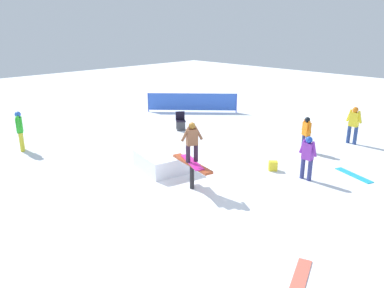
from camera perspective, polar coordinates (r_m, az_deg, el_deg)
name	(u,v)px	position (r m, az deg, el deg)	size (l,w,h in m)	color
ground_plane	(192,188)	(11.89, 0.00, -6.76)	(60.00, 60.00, 0.00)	white
rail_feature	(192,167)	(11.61, 0.00, -3.55)	(1.91, 0.68, 0.87)	black
snow_kicker_ramp	(163,161)	(13.33, -4.45, -2.61)	(1.80, 1.50, 0.60)	white
main_rider_on_rail	(192,143)	(11.34, 0.00, 0.10)	(1.40, 0.85, 1.28)	#CA218C
bystander_yellow	(354,123)	(17.36, 23.41, 2.93)	(0.68, 0.24, 1.61)	navy
bystander_orange	(306,132)	(15.63, 17.01, 1.70)	(0.59, 0.35, 1.43)	#3C4076
bystander_purple	(308,156)	(12.81, 17.19, -1.71)	(0.65, 0.22, 1.49)	navy
bystander_green	(20,129)	(16.56, -24.76, 2.11)	(0.67, 0.37, 1.63)	gold
loose_snowboard_cyan	(354,175)	(13.98, 23.41, -4.38)	(1.45, 0.28, 0.02)	#1DACD3
loose_snowboard_coral	(300,279)	(8.39, 16.09, -19.13)	(1.42, 0.28, 0.02)	#F26853
folding_chair	(181,121)	(18.20, -1.76, 3.46)	(0.61, 0.61, 0.88)	#3F3F44
backpack_on_snow	(273,166)	(13.52, 12.23, -3.27)	(0.30, 0.22, 0.34)	yellow
safety_fence	(192,102)	(21.85, 0.02, 6.43)	(3.80, 3.57, 1.10)	blue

